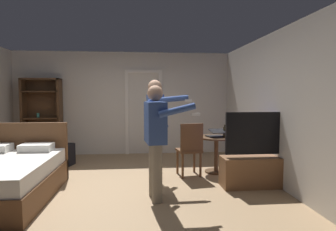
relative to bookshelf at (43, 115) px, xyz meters
name	(u,v)px	position (x,y,z in m)	size (l,w,h in m)	color
ground_plane	(115,188)	(1.93, -2.52, -1.02)	(5.91, 5.91, 0.00)	#997A56
wall_back	(124,103)	(1.93, 0.22, 0.27)	(5.58, 0.12, 2.57)	beige
wall_right	(279,108)	(4.66, -2.52, 0.27)	(0.12, 5.61, 2.57)	beige
doorway_frame	(144,106)	(2.43, 0.14, 0.20)	(0.93, 0.08, 2.13)	white
bookshelf	(43,115)	(0.00, 0.00, 0.00)	(0.90, 0.32, 1.90)	#4C331E
tv_flatscreen	(260,166)	(4.30, -2.66, -0.67)	(1.27, 0.40, 1.23)	brown
side_table	(216,148)	(3.81, -1.75, -0.54)	(0.72, 0.72, 0.70)	#4C331E
laptop	(216,134)	(3.79, -1.80, -0.27)	(0.40, 0.40, 0.16)	black
bottle_on_table	(225,132)	(3.95, -1.83, -0.22)	(0.06, 0.06, 0.24)	#342E17
wooden_chair	(190,147)	(3.26, -1.98, -0.47)	(0.48, 0.48, 0.99)	brown
person_blue_shirt	(156,133)	(2.58, -3.06, -0.06)	(0.76, 0.64, 1.64)	gray
person_striped_shirt	(156,123)	(2.62, -2.20, 0.00)	(0.75, 0.55, 1.76)	gray
suitcase_dark	(58,154)	(0.59, -0.88, -0.79)	(0.61, 0.36, 0.46)	black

